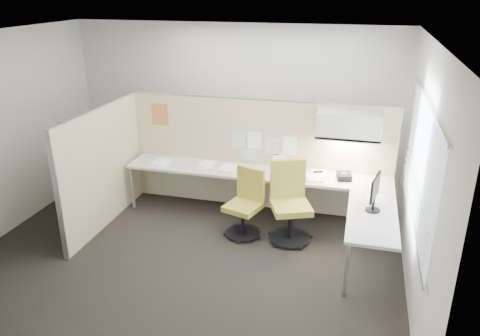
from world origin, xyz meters
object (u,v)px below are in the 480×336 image
(chair_right, at_px, (290,205))
(monitor, at_px, (375,191))
(phone, at_px, (344,176))
(chair_left, at_px, (245,205))
(desk, at_px, (276,185))

(chair_right, height_order, monitor, monitor)
(chair_right, bearing_deg, monitor, -40.19)
(phone, bearing_deg, chair_left, -167.69)
(chair_left, relative_size, phone, 3.88)
(chair_left, relative_size, monitor, 2.07)
(desk, height_order, monitor, monitor)
(chair_left, bearing_deg, chair_right, 20.94)
(monitor, bearing_deg, phone, 35.59)
(chair_left, height_order, phone, chair_left)
(chair_right, xyz_separation_m, monitor, (1.09, -0.35, 0.48))
(chair_left, xyz_separation_m, chair_right, (0.62, 0.04, 0.07))
(desk, bearing_deg, phone, 9.24)
(desk, height_order, phone, phone)
(monitor, xyz_separation_m, phone, (-0.41, 0.92, -0.22))
(monitor, bearing_deg, chair_right, 83.85)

